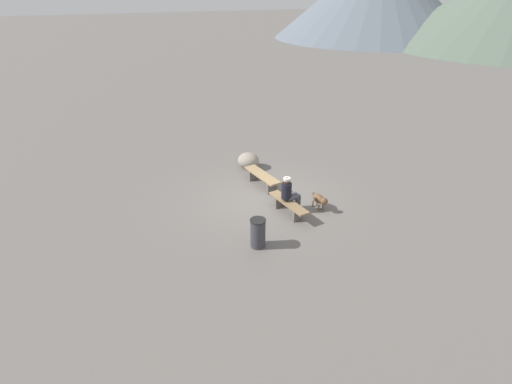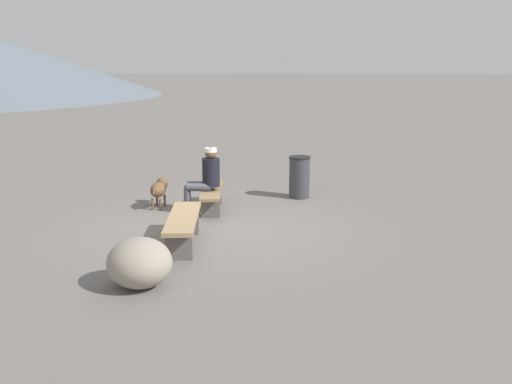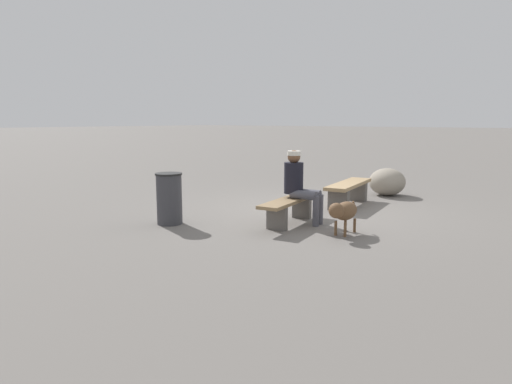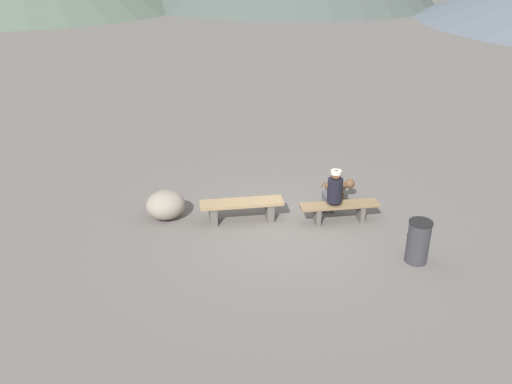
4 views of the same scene
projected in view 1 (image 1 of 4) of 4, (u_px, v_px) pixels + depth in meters
ground at (266, 200)px, 13.79m from camera, size 210.00×210.00×0.06m
bench_left at (262, 178)px, 14.52m from camera, size 1.88×0.72×0.48m
bench_right at (288, 205)px, 12.76m from camera, size 1.79×0.63×0.44m
seated_person at (289, 192)px, 12.72m from camera, size 0.39×0.69×1.25m
dog at (320, 199)px, 13.00m from camera, size 0.82×0.31×0.54m
trash_bin at (258, 233)px, 11.11m from camera, size 0.45×0.45×0.87m
boulder at (248, 161)px, 15.97m from camera, size 1.19×1.18×0.64m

